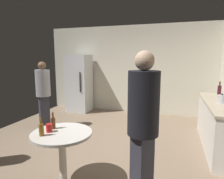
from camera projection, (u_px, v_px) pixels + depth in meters
ground_plane at (98, 146)px, 3.97m from camera, size 5.20×5.20×0.10m
wall_back at (129, 69)px, 6.23m from camera, size 5.32×0.06×2.70m
refrigerator at (79, 83)px, 6.35m from camera, size 0.70×0.68×1.80m
kitchen_counter at (221, 125)px, 3.72m from camera, size 0.64×2.11×0.90m
kettle at (222, 99)px, 3.57m from camera, size 0.24×0.17×0.18m
wine_bottle_on_counter at (219, 90)px, 4.24m from camera, size 0.08×0.08×0.31m
foreground_table at (62, 140)px, 2.62m from camera, size 0.80×0.80×0.73m
beer_bottle_amber at (41, 129)px, 2.47m from camera, size 0.06×0.06×0.23m
beer_bottle_brown at (53, 123)px, 2.73m from camera, size 0.06×0.06×0.23m
plastic_cup_red at (49, 128)px, 2.61m from camera, size 0.08×0.08×0.11m
person_in_gray_shirt at (43, 90)px, 4.74m from camera, size 0.48×0.48×1.62m
person_in_black_shirt at (143, 119)px, 2.13m from camera, size 0.47×0.47×1.78m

